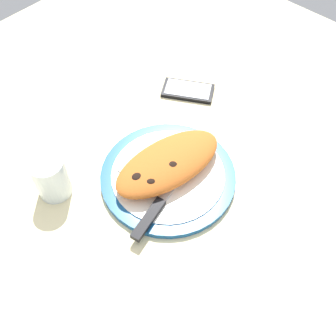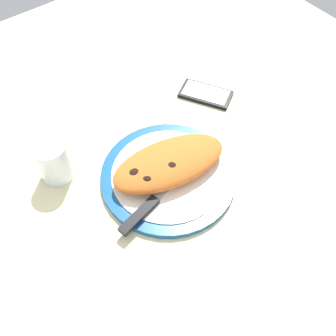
{
  "view_description": "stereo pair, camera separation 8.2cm",
  "coord_description": "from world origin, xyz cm",
  "px_view_note": "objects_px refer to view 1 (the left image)",
  "views": [
    {
      "loc": [
        35.59,
        32.81,
        70.58
      ],
      "look_at": [
        0.0,
        0.0,
        3.69
      ],
      "focal_mm": 42.75,
      "sensor_mm": 36.0,
      "label": 1
    },
    {
      "loc": [
        29.51,
        38.37,
        70.58
      ],
      "look_at": [
        0.0,
        0.0,
        3.69
      ],
      "focal_mm": 42.75,
      "sensor_mm": 36.0,
      "label": 2
    }
  ],
  "objects_px": {
    "plate": "(168,176)",
    "water_glass": "(52,179)",
    "fork": "(143,157)",
    "knife": "(156,208)",
    "calzone": "(168,163)",
    "smartphone": "(188,91)"
  },
  "relations": [
    {
      "from": "calzone",
      "to": "smartphone",
      "type": "distance_m",
      "value": 0.26
    },
    {
      "from": "fork",
      "to": "smartphone",
      "type": "relative_size",
      "value": 1.1
    },
    {
      "from": "calzone",
      "to": "fork",
      "type": "bearing_deg",
      "value": -78.73
    },
    {
      "from": "plate",
      "to": "calzone",
      "type": "distance_m",
      "value": 0.03
    },
    {
      "from": "knife",
      "to": "calzone",
      "type": "bearing_deg",
      "value": -151.23
    },
    {
      "from": "fork",
      "to": "water_glass",
      "type": "distance_m",
      "value": 0.2
    },
    {
      "from": "water_glass",
      "to": "plate",
      "type": "bearing_deg",
      "value": 140.12
    },
    {
      "from": "calzone",
      "to": "water_glass",
      "type": "relative_size",
      "value": 2.76
    },
    {
      "from": "fork",
      "to": "plate",
      "type": "bearing_deg",
      "value": 94.22
    },
    {
      "from": "knife",
      "to": "water_glass",
      "type": "bearing_deg",
      "value": -62.41
    },
    {
      "from": "fork",
      "to": "knife",
      "type": "height_order",
      "value": "knife"
    },
    {
      "from": "fork",
      "to": "knife",
      "type": "xyz_separation_m",
      "value": [
        0.08,
        0.11,
        0.0
      ]
    },
    {
      "from": "fork",
      "to": "calzone",
      "type": "bearing_deg",
      "value": 101.27
    },
    {
      "from": "fork",
      "to": "knife",
      "type": "bearing_deg",
      "value": 55.84
    },
    {
      "from": "knife",
      "to": "smartphone",
      "type": "distance_m",
      "value": 0.36
    },
    {
      "from": "calzone",
      "to": "water_glass",
      "type": "distance_m",
      "value": 0.24
    },
    {
      "from": "plate",
      "to": "fork",
      "type": "bearing_deg",
      "value": -85.78
    },
    {
      "from": "calzone",
      "to": "water_glass",
      "type": "xyz_separation_m",
      "value": [
        0.19,
        -0.14,
        0.0
      ]
    },
    {
      "from": "plate",
      "to": "water_glass",
      "type": "distance_m",
      "value": 0.24
    },
    {
      "from": "calzone",
      "to": "water_glass",
      "type": "height_order",
      "value": "water_glass"
    },
    {
      "from": "knife",
      "to": "fork",
      "type": "bearing_deg",
      "value": -124.16
    },
    {
      "from": "knife",
      "to": "water_glass",
      "type": "relative_size",
      "value": 2.3
    }
  ]
}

